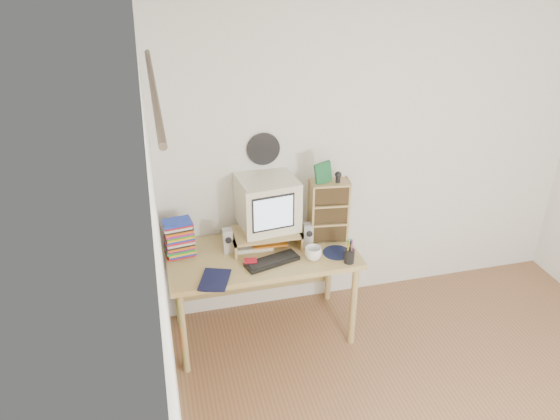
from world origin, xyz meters
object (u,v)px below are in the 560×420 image
crt_monitor (268,205)px  keyboard (272,261)px  dvd_stack (179,238)px  cd_rack (329,211)px  diary (201,278)px  mug (313,253)px  desk (260,263)px

crt_monitor → keyboard: 0.43m
dvd_stack → cd_rack: bearing=-10.0°
crt_monitor → dvd_stack: bearing=176.2°
diary → cd_rack: bearing=36.8°
keyboard → cd_rack: size_ratio=0.82×
crt_monitor → mug: (0.26, -0.33, -0.27)m
dvd_stack → desk: bearing=-13.1°
desk → keyboard: keyboard is taller
dvd_stack → cd_rack: cd_rack is taller
diary → dvd_stack: bearing=126.0°
desk → crt_monitor: crt_monitor is taller
desk → mug: size_ratio=11.26×
desk → cd_rack: (0.54, 0.01, 0.38)m
crt_monitor → diary: (-0.57, -0.40, -0.29)m
dvd_stack → cd_rack: (1.13, -0.05, 0.10)m
crt_monitor → dvd_stack: 0.70m
desk → cd_rack: cd_rack is taller
cd_rack → diary: bearing=-155.2°
desk → crt_monitor: size_ratio=3.40×
crt_monitor → dvd_stack: size_ratio=1.44×
crt_monitor → diary: crt_monitor is taller
crt_monitor → dvd_stack: (-0.68, -0.03, -0.17)m
crt_monitor → mug: size_ratio=3.31×
desk → mug: (0.34, -0.24, 0.18)m
crt_monitor → cd_rack: bearing=-16.0°
desk → keyboard: 0.26m
dvd_stack → diary: bearing=-80.9°
keyboard → dvd_stack: (-0.63, 0.27, 0.13)m
keyboard → mug: 0.31m
cd_rack → mug: (-0.20, -0.25, -0.19)m
desk → dvd_stack: 0.65m
mug → desk: bearing=145.0°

